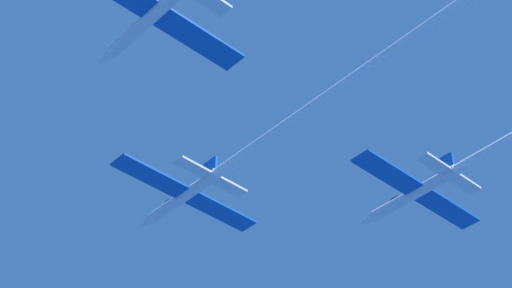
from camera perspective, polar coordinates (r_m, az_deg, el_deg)
jet_lead at (r=94.76m, az=4.12°, el=2.72°), size 20.03×74.25×3.32m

